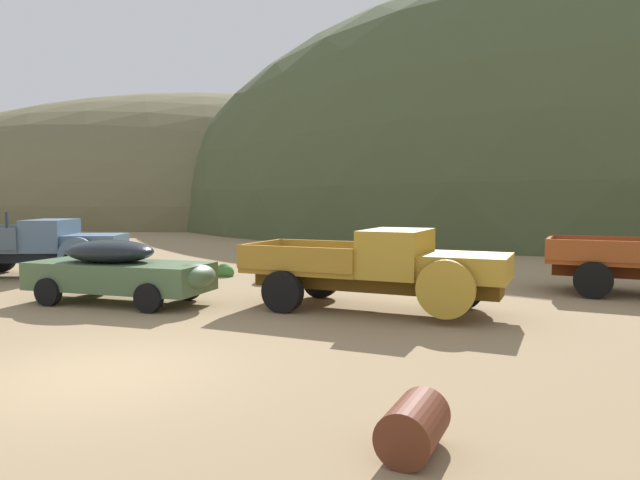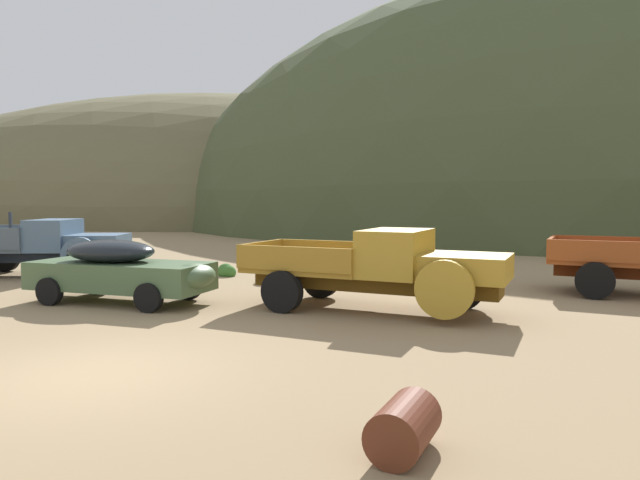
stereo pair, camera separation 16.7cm
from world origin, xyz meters
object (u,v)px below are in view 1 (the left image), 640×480
at_px(truck_chalk_blue, 48,246).
at_px(truck_mustard, 392,268).
at_px(oil_drum_tipped, 413,427).
at_px(car_weathered_green, 124,271).

relative_size(truck_chalk_blue, truck_mustard, 0.95).
bearing_deg(truck_mustard, oil_drum_tipped, -71.55).
relative_size(car_weathered_green, truck_mustard, 0.79).
bearing_deg(oil_drum_tipped, car_weathered_green, 135.55).
distance_m(truck_chalk_blue, truck_mustard, 12.32).
height_order(car_weathered_green, truck_mustard, truck_mustard).
bearing_deg(oil_drum_tipped, truck_chalk_blue, 137.76).
xyz_separation_m(car_weathered_green, truck_mustard, (6.56, 0.22, 0.19)).
distance_m(truck_chalk_blue, car_weathered_green, 6.59).
distance_m(car_weathered_green, oil_drum_tipped, 10.24).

